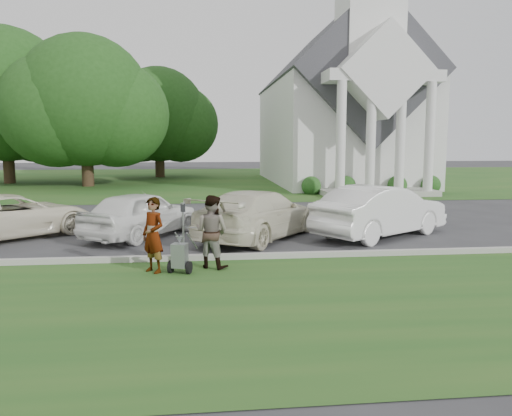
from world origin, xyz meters
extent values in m
plane|color=#333335|center=(0.00, 0.00, 0.00)|extent=(120.00, 120.00, 0.00)
cube|color=#1F511B|center=(0.00, -3.00, 0.01)|extent=(80.00, 7.00, 0.01)
cube|color=#1F511B|center=(0.00, 27.00, 0.01)|extent=(80.00, 30.00, 0.01)
cube|color=#9E9E93|center=(0.00, 0.55, 0.07)|extent=(80.00, 0.18, 0.15)
cube|color=white|center=(9.00, 24.00, 3.50)|extent=(9.00, 16.00, 7.00)
cube|color=#38383D|center=(9.00, 24.00, 7.00)|extent=(9.19, 17.00, 9.19)
cube|color=#9E9E93|center=(9.00, 14.80, 0.15)|extent=(6.20, 2.60, 0.30)
cylinder|color=white|center=(6.60, 13.80, 3.00)|extent=(0.50, 0.50, 6.00)
cylinder|color=white|center=(8.20, 13.80, 3.00)|extent=(0.50, 0.50, 6.00)
cylinder|color=white|center=(9.80, 13.80, 3.00)|extent=(0.50, 0.50, 6.00)
cylinder|color=white|center=(11.40, 13.80, 3.00)|extent=(0.50, 0.50, 6.00)
cube|color=white|center=(9.00, 14.60, 6.30)|extent=(6.20, 2.00, 0.60)
cube|color=white|center=(9.00, 14.60, 6.60)|extent=(5.09, 2.20, 5.09)
cube|color=white|center=(9.00, 17.00, 10.50)|extent=(3.20, 3.20, 7.00)
sphere|color=#1E4C19|center=(5.50, 15.70, 0.45)|extent=(1.10, 1.10, 1.10)
sphere|color=#1E4C19|center=(7.50, 15.70, 0.45)|extent=(1.10, 1.10, 1.10)
sphere|color=#1E4C19|center=(10.50, 15.70, 0.45)|extent=(1.10, 1.10, 1.10)
sphere|color=#1E4C19|center=(12.50, 15.70, 0.45)|extent=(1.10, 1.10, 1.10)
cylinder|color=#332316|center=(-8.00, 22.00, 1.60)|extent=(0.76, 0.76, 3.20)
sphere|color=#1E4716|center=(-8.00, 22.00, 5.51)|extent=(8.40, 8.40, 8.40)
sphere|color=#1E4716|center=(-6.11, 22.30, 4.67)|extent=(6.89, 6.89, 6.89)
sphere|color=#1E4716|center=(-9.68, 21.70, 4.88)|extent=(7.22, 7.22, 7.22)
cylinder|color=#332316|center=(-14.00, 25.00, 1.80)|extent=(0.76, 0.76, 3.60)
sphere|color=#1E4716|center=(-14.00, 25.00, 6.13)|extent=(9.20, 9.20, 9.20)
sphere|color=#1E4716|center=(-11.93, 25.30, 5.21)|extent=(7.54, 7.54, 7.54)
cylinder|color=#332316|center=(-4.00, 30.00, 1.50)|extent=(0.76, 0.76, 3.00)
sphere|color=#1E4716|center=(-4.00, 30.00, 5.09)|extent=(7.60, 7.60, 7.60)
sphere|color=#1E4716|center=(-2.29, 30.30, 4.33)|extent=(6.23, 6.23, 6.23)
sphere|color=#1E4716|center=(-5.52, 29.70, 4.52)|extent=(6.54, 6.54, 6.54)
cylinder|color=black|center=(-1.30, -0.58, 0.15)|extent=(0.15, 0.30, 0.29)
cylinder|color=black|center=(-0.89, -0.71, 0.15)|extent=(0.15, 0.30, 0.29)
cylinder|color=#2D2D33|center=(-1.09, -0.64, 0.15)|extent=(0.48, 0.18, 0.04)
cube|color=gray|center=(-1.09, -0.64, 0.42)|extent=(0.39, 0.35, 0.54)
cone|color=gray|center=(-1.09, -0.64, 0.77)|extent=(0.21, 0.21, 0.16)
cylinder|color=#2D2D33|center=(-1.09, -0.64, 0.85)|extent=(0.04, 0.04, 0.06)
cylinder|color=gray|center=(-1.08, -0.15, 0.66)|extent=(0.25, 0.69, 0.52)
cylinder|color=gray|center=(-0.82, -0.24, 0.66)|extent=(0.25, 0.69, 0.52)
cylinder|color=gray|center=(-0.84, 0.14, 0.90)|extent=(0.31, 0.12, 0.03)
imported|color=#999999|center=(-1.67, -0.49, 0.85)|extent=(0.73, 0.72, 1.69)
imported|color=#999999|center=(-0.37, -0.20, 0.85)|extent=(1.04, 0.97, 1.70)
cylinder|color=gray|center=(-1.03, 0.09, 0.65)|extent=(0.05, 0.05, 1.30)
cube|color=#2D2D33|center=(-1.03, 0.09, 1.39)|extent=(0.11, 0.08, 0.20)
cylinder|color=gray|center=(-1.03, 0.09, 1.49)|extent=(0.10, 0.10, 0.03)
imported|color=#EFE7CB|center=(-6.35, 4.19, 0.67)|extent=(5.08, 4.91, 1.34)
imported|color=white|center=(-2.46, 3.90, 0.72)|extent=(3.71, 4.46, 1.44)
imported|color=beige|center=(1.12, 3.24, 0.74)|extent=(4.67, 5.33, 1.48)
imported|color=white|center=(4.91, 3.16, 0.79)|extent=(4.95, 4.04, 1.59)
camera|label=1|loc=(-0.57, -11.59, 2.93)|focal=35.00mm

